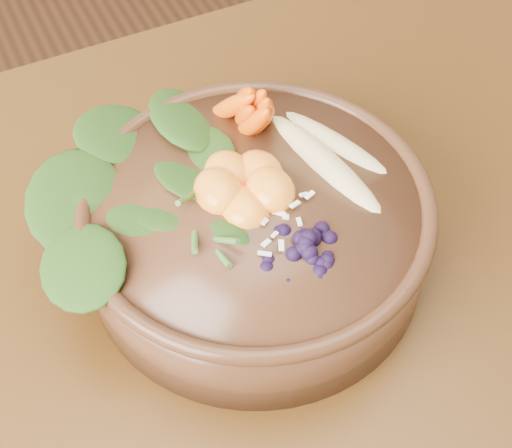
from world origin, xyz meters
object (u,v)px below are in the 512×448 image
at_px(carrot_cluster, 246,86).
at_px(dining_table, 413,297).
at_px(banana_halves, 331,140).
at_px(mandarin_cluster, 244,173).
at_px(kale_heap, 165,165).
at_px(blueberry_pile, 310,230).
at_px(stoneware_bowl, 256,231).

bearing_deg(carrot_cluster, dining_table, -64.70).
xyz_separation_m(banana_halves, mandarin_cluster, (-0.09, -0.00, 0.00)).
distance_m(kale_heap, blueberry_pile, 0.14).
distance_m(kale_heap, carrot_cluster, 0.11).
xyz_separation_m(kale_heap, carrot_cluster, (0.10, 0.04, 0.02)).
relative_size(dining_table, carrot_cluster, 18.24).
xyz_separation_m(stoneware_bowl, carrot_cluster, (0.04, 0.10, 0.09)).
height_order(kale_heap, blueberry_pile, kale_heap).
height_order(kale_heap, banana_halves, kale_heap).
height_order(stoneware_bowl, mandarin_cluster, mandarin_cluster).
bearing_deg(kale_heap, blueberry_pile, -55.59).
xyz_separation_m(banana_halves, blueberry_pile, (-0.07, -0.09, 0.01)).
xyz_separation_m(mandarin_cluster, blueberry_pile, (0.02, -0.08, 0.00)).
bearing_deg(kale_heap, carrot_cluster, 23.12).
height_order(carrot_cluster, mandarin_cluster, carrot_cluster).
height_order(dining_table, banana_halves, banana_halves).
height_order(stoneware_bowl, carrot_cluster, carrot_cluster).
height_order(kale_heap, mandarin_cluster, kale_heap).
relative_size(banana_halves, mandarin_cluster, 1.83).
relative_size(kale_heap, banana_halves, 1.13).
relative_size(dining_table, blueberry_pile, 10.89).
bearing_deg(blueberry_pile, stoneware_bowl, 105.47).
relative_size(carrot_cluster, banana_halves, 0.48).
bearing_deg(kale_heap, stoneware_bowl, -40.52).
relative_size(kale_heap, mandarin_cluster, 2.07).
bearing_deg(dining_table, mandarin_cluster, 153.19).
relative_size(stoneware_bowl, blueberry_pile, 2.16).
distance_m(banana_halves, blueberry_pile, 0.11).
bearing_deg(stoneware_bowl, banana_halves, 15.35).
distance_m(dining_table, blueberry_pile, 0.25).
distance_m(carrot_cluster, mandarin_cluster, 0.09).
bearing_deg(banana_halves, stoneware_bowl, -177.26).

